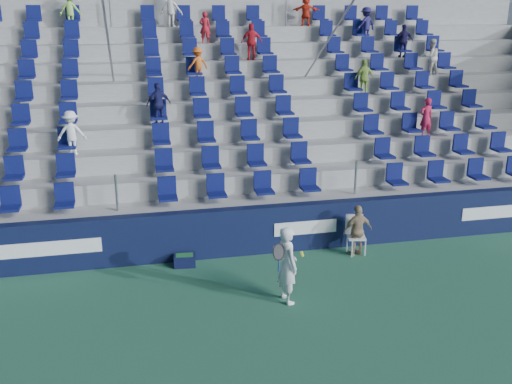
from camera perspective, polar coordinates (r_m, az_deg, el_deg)
ground at (r=11.49m, az=2.05°, el=-12.43°), size 70.00×70.00×0.00m
sponsor_wall at (r=13.99m, az=-1.10°, el=-3.91°), size 24.00×0.32×1.20m
grandstand at (r=18.38m, az=-4.26°, el=6.37°), size 24.00×8.17×6.63m
tennis_player at (r=11.70m, az=3.16°, el=-7.27°), size 0.69×0.67×1.65m
line_judge_chair at (r=14.29m, az=9.89°, el=-3.91°), size 0.51×0.52×0.97m
line_judge at (r=14.13m, az=10.14°, el=-3.80°), size 0.78×0.39×1.28m
ball_bin at (r=13.61m, az=-7.15°, el=-6.75°), size 0.53×0.37×0.28m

